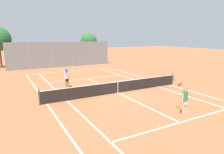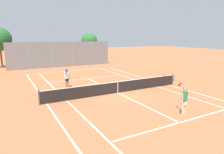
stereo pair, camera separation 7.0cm
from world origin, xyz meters
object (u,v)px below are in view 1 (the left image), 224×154
(loose_tennis_ball_3, at_px, (68,76))
(player_far_left, at_px, (67,77))
(loose_tennis_ball_0, at_px, (86,76))
(tree_behind_right, at_px, (89,42))
(loose_tennis_ball_1, at_px, (159,126))
(loose_tennis_ball_2, at_px, (93,80))
(tennis_net, at_px, (118,87))
(loose_tennis_ball_5, at_px, (106,78))
(player_near_side, at_px, (184,99))
(courtside_bench, at_px, (168,76))

(loose_tennis_ball_3, bearing_deg, player_far_left, -107.42)
(loose_tennis_ball_0, relative_size, tree_behind_right, 0.01)
(loose_tennis_ball_1, height_order, loose_tennis_ball_2, same)
(loose_tennis_ball_0, relative_size, loose_tennis_ball_3, 1.00)
(loose_tennis_ball_0, bearing_deg, loose_tennis_ball_3, 153.56)
(tennis_net, bearing_deg, loose_tennis_ball_1, -101.96)
(loose_tennis_ball_3, relative_size, tree_behind_right, 0.01)
(loose_tennis_ball_5, relative_size, tree_behind_right, 0.01)
(loose_tennis_ball_3, distance_m, tree_behind_right, 12.88)
(tennis_net, relative_size, loose_tennis_ball_2, 181.82)
(player_near_side, height_order, loose_tennis_ball_1, player_near_side)
(loose_tennis_ball_1, distance_m, loose_tennis_ball_5, 12.29)
(player_near_side, height_order, loose_tennis_ball_3, player_near_side)
(loose_tennis_ball_3, height_order, courtside_bench, courtside_bench)
(loose_tennis_ball_5, height_order, courtside_bench, courtside_bench)
(loose_tennis_ball_1, relative_size, loose_tennis_ball_5, 1.00)
(loose_tennis_ball_1, xyz_separation_m, courtside_bench, (8.53, 8.06, 0.38))
(player_near_side, relative_size, loose_tennis_ball_0, 26.88)
(loose_tennis_ball_0, height_order, loose_tennis_ball_1, same)
(tennis_net, distance_m, courtside_bench, 7.42)
(loose_tennis_ball_3, bearing_deg, loose_tennis_ball_5, -38.69)
(player_near_side, bearing_deg, loose_tennis_ball_1, -166.76)
(loose_tennis_ball_2, bearing_deg, player_far_left, -150.50)
(loose_tennis_ball_3, distance_m, courtside_bench, 10.92)
(player_far_left, bearing_deg, tennis_net, -49.15)
(loose_tennis_ball_0, bearing_deg, player_near_side, -86.77)
(loose_tennis_ball_0, xyz_separation_m, tree_behind_right, (4.98, 11.25, 3.53))
(player_near_side, xyz_separation_m, player_far_left, (-4.08, 9.25, 0.00))
(loose_tennis_ball_1, bearing_deg, loose_tennis_ball_3, 90.89)
(loose_tennis_ball_5, bearing_deg, tree_behind_right, 75.19)
(loose_tennis_ball_0, relative_size, loose_tennis_ball_5, 1.00)
(loose_tennis_ball_2, distance_m, tree_behind_right, 14.63)
(player_far_left, distance_m, loose_tennis_ball_5, 5.37)
(player_far_left, distance_m, loose_tennis_ball_3, 5.09)
(player_near_side, distance_m, loose_tennis_ball_1, 2.57)
(tennis_net, bearing_deg, player_far_left, 130.85)
(loose_tennis_ball_2, distance_m, loose_tennis_ball_5, 1.61)
(player_near_side, height_order, loose_tennis_ball_5, player_near_side)
(player_near_side, height_order, courtside_bench, player_near_side)
(loose_tennis_ball_3, bearing_deg, tree_behind_right, 56.61)
(tennis_net, height_order, tree_behind_right, tree_behind_right)
(player_far_left, relative_size, courtside_bench, 1.18)
(player_far_left, height_order, loose_tennis_ball_3, player_far_left)
(loose_tennis_ball_1, height_order, loose_tennis_ball_3, same)
(player_far_left, distance_m, tree_behind_right, 17.46)
(player_near_side, distance_m, loose_tennis_ball_5, 11.39)
(loose_tennis_ball_5, xyz_separation_m, courtside_bench, (5.39, -3.82, 0.38))
(courtside_bench, bearing_deg, player_near_side, -129.46)
(loose_tennis_ball_2, bearing_deg, loose_tennis_ball_0, 88.17)
(loose_tennis_ball_1, relative_size, loose_tennis_ball_2, 1.00)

